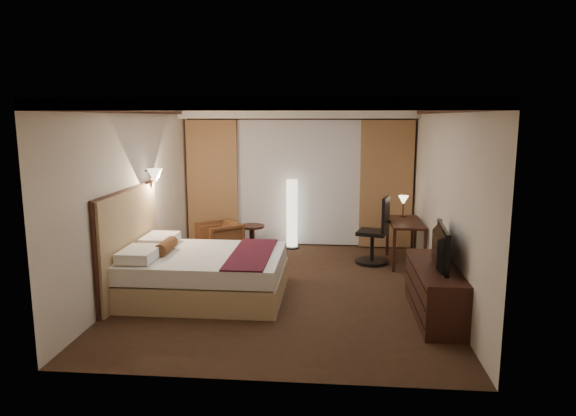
# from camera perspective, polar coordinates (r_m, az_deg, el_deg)

# --- Properties ---
(floor) EXTENTS (4.50, 5.50, 0.01)m
(floor) POSITION_cam_1_polar(r_m,az_deg,el_deg) (7.77, -0.27, -8.90)
(floor) COLOR #322213
(floor) RESTS_ON ground
(ceiling) EXTENTS (4.50, 5.50, 0.01)m
(ceiling) POSITION_cam_1_polar(r_m,az_deg,el_deg) (7.35, -0.29, 11.44)
(ceiling) COLOR white
(ceiling) RESTS_ON back_wall
(back_wall) EXTENTS (4.50, 0.02, 2.70)m
(back_wall) POSITION_cam_1_polar(r_m,az_deg,el_deg) (10.15, 1.19, 3.41)
(back_wall) COLOR beige
(back_wall) RESTS_ON floor
(left_wall) EXTENTS (0.02, 5.50, 2.70)m
(left_wall) POSITION_cam_1_polar(r_m,az_deg,el_deg) (7.97, -16.60, 1.17)
(left_wall) COLOR beige
(left_wall) RESTS_ON floor
(right_wall) EXTENTS (0.02, 5.50, 2.70)m
(right_wall) POSITION_cam_1_polar(r_m,az_deg,el_deg) (7.57, 16.94, 0.70)
(right_wall) COLOR beige
(right_wall) RESTS_ON floor
(crown_molding) EXTENTS (4.50, 5.50, 0.12)m
(crown_molding) POSITION_cam_1_polar(r_m,az_deg,el_deg) (7.35, -0.29, 10.97)
(crown_molding) COLOR black
(crown_molding) RESTS_ON ceiling
(soffit) EXTENTS (4.50, 0.50, 0.20)m
(soffit) POSITION_cam_1_polar(r_m,az_deg,el_deg) (9.84, 1.12, 10.50)
(soffit) COLOR white
(soffit) RESTS_ON ceiling
(curtain_sheer) EXTENTS (2.48, 0.04, 2.45)m
(curtain_sheer) POSITION_cam_1_polar(r_m,az_deg,el_deg) (10.09, 1.16, 2.80)
(curtain_sheer) COLOR silver
(curtain_sheer) RESTS_ON back_wall
(curtain_left_drape) EXTENTS (1.00, 0.14, 2.45)m
(curtain_left_drape) POSITION_cam_1_polar(r_m,az_deg,el_deg) (10.29, -8.37, 2.83)
(curtain_left_drape) COLOR #A67B4C
(curtain_left_drape) RESTS_ON back_wall
(curtain_right_drape) EXTENTS (1.00, 0.14, 2.45)m
(curtain_right_drape) POSITION_cam_1_polar(r_m,az_deg,el_deg) (10.05, 10.86, 2.60)
(curtain_right_drape) COLOR #A67B4C
(curtain_right_drape) RESTS_ON back_wall
(wall_sconce) EXTENTS (0.24, 0.24, 0.24)m
(wall_sconce) POSITION_cam_1_polar(r_m,az_deg,el_deg) (8.28, -14.55, 3.47)
(wall_sconce) COLOR white
(wall_sconce) RESTS_ON left_wall
(bed) EXTENTS (2.19, 1.71, 0.64)m
(bed) POSITION_cam_1_polar(r_m,az_deg,el_deg) (7.46, -9.06, -7.25)
(bed) COLOR white
(bed) RESTS_ON floor
(headboard) EXTENTS (0.12, 2.01, 1.50)m
(headboard) POSITION_cam_1_polar(r_m,az_deg,el_deg) (7.69, -17.17, -3.74)
(headboard) COLOR tan
(headboard) RESTS_ON floor
(armchair) EXTENTS (0.93, 0.94, 0.71)m
(armchair) POSITION_cam_1_polar(r_m,az_deg,el_deg) (9.48, -7.64, -3.27)
(armchair) COLOR #503218
(armchair) RESTS_ON floor
(side_table) EXTENTS (0.47, 0.47, 0.52)m
(side_table) POSITION_cam_1_polar(r_m,az_deg,el_deg) (9.72, -4.01, -3.44)
(side_table) COLOR black
(side_table) RESTS_ON floor
(floor_lamp) EXTENTS (0.29, 0.29, 1.36)m
(floor_lamp) POSITION_cam_1_polar(r_m,az_deg,el_deg) (9.92, 0.45, -0.67)
(floor_lamp) COLOR white
(floor_lamp) RESTS_ON floor
(desk) EXTENTS (0.55, 1.17, 0.75)m
(desk) POSITION_cam_1_polar(r_m,az_deg,el_deg) (9.18, 12.89, -3.74)
(desk) COLOR black
(desk) RESTS_ON floor
(desk_lamp) EXTENTS (0.18, 0.18, 0.34)m
(desk_lamp) POSITION_cam_1_polar(r_m,az_deg,el_deg) (9.49, 12.67, 0.08)
(desk_lamp) COLOR #FFD899
(desk_lamp) RESTS_ON desk
(office_chair) EXTENTS (0.71, 0.71, 1.19)m
(office_chair) POSITION_cam_1_polar(r_m,az_deg,el_deg) (9.02, 9.37, -2.42)
(office_chair) COLOR black
(office_chair) RESTS_ON floor
(dresser) EXTENTS (0.50, 1.71, 0.67)m
(dresser) POSITION_cam_1_polar(r_m,az_deg,el_deg) (6.91, 15.95, -8.83)
(dresser) COLOR black
(dresser) RESTS_ON floor
(television) EXTENTS (0.67, 1.06, 0.13)m
(television) POSITION_cam_1_polar(r_m,az_deg,el_deg) (6.73, 15.96, -3.81)
(television) COLOR black
(television) RESTS_ON dresser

